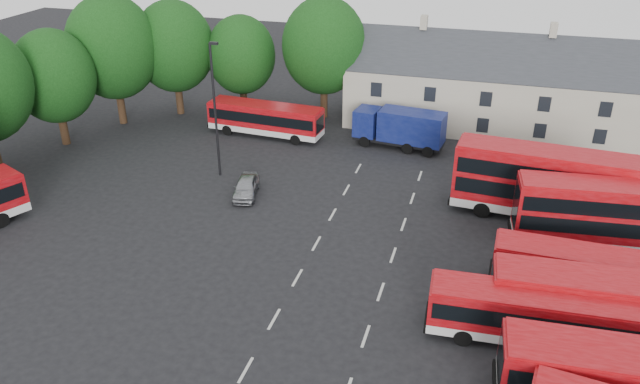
% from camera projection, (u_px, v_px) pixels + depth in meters
% --- Properties ---
extents(ground, '(140.00, 140.00, 0.00)m').
position_uv_depth(ground, '(286.00, 297.00, 34.99)').
color(ground, black).
rests_on(ground, ground).
extents(lane_markings, '(5.15, 33.80, 0.01)m').
position_uv_depth(lane_markings, '(338.00, 285.00, 36.09)').
color(lane_markings, beige).
rests_on(lane_markings, ground).
extents(treeline, '(29.92, 32.59, 12.01)m').
position_uv_depth(treeline, '(129.00, 64.00, 53.69)').
color(treeline, black).
rests_on(treeline, ground).
extents(terrace_houses, '(35.70, 7.13, 10.06)m').
position_uv_depth(terrace_houses, '(543.00, 93.00, 55.48)').
color(terrace_houses, beige).
rests_on(terrace_houses, ground).
extents(bus_row_c, '(10.45, 2.90, 2.93)m').
position_uv_depth(bus_row_c, '(534.00, 313.00, 30.91)').
color(bus_row_c, silver).
rests_on(bus_row_c, ground).
extents(bus_row_d, '(11.66, 3.26, 3.26)m').
position_uv_depth(bus_row_d, '(609.00, 300.00, 31.53)').
color(bus_row_d, silver).
rests_on(bus_row_d, ground).
extents(bus_row_e, '(10.56, 2.82, 2.96)m').
position_uv_depth(bus_row_e, '(591.00, 271.00, 34.17)').
color(bus_row_e, silver).
rests_on(bus_row_e, ground).
extents(bus_dd_south, '(11.27, 3.59, 4.54)m').
position_uv_depth(bus_dd_south, '(608.00, 213.00, 38.43)').
color(bus_dd_south, silver).
rests_on(bus_dd_south, ground).
extents(bus_dd_north, '(12.50, 3.82, 5.05)m').
position_uv_depth(bus_dd_north, '(548.00, 181.00, 41.79)').
color(bus_dd_north, silver).
rests_on(bus_dd_north, ground).
extents(bus_north, '(10.64, 3.17, 2.97)m').
position_uv_depth(bus_north, '(265.00, 117.00, 56.00)').
color(bus_north, silver).
rests_on(bus_north, ground).
extents(box_truck, '(7.98, 3.39, 3.38)m').
position_uv_depth(box_truck, '(400.00, 127.00, 53.51)').
color(box_truck, black).
rests_on(box_truck, ground).
extents(silver_car, '(2.50, 4.33, 1.39)m').
position_uv_depth(silver_car, '(246.00, 187.00, 45.90)').
color(silver_car, '#989A9F').
rests_on(silver_car, ground).
extents(lamppost, '(0.73, 0.29, 10.55)m').
position_uv_depth(lamppost, '(215.00, 107.00, 46.78)').
color(lamppost, black).
rests_on(lamppost, ground).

